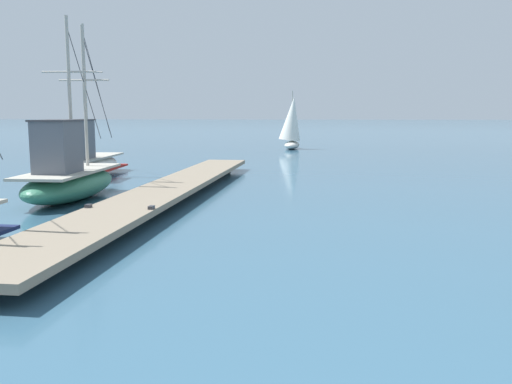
% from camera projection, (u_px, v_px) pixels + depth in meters
% --- Properties ---
extents(floating_dock, '(2.62, 20.06, 0.53)m').
position_uv_depth(floating_dock, '(167.00, 189.00, 17.30)').
color(floating_dock, gray).
rests_on(floating_dock, ground).
extents(fishing_boat_0, '(1.97, 6.55, 6.43)m').
position_uv_depth(fishing_boat_0, '(84.00, 161.00, 23.54)').
color(fishing_boat_0, silver).
rests_on(fishing_boat_0, ground).
extents(fishing_boat_2, '(1.95, 6.61, 5.72)m').
position_uv_depth(fishing_boat_2, '(68.00, 177.00, 17.35)').
color(fishing_boat_2, '#337556').
rests_on(fishing_boat_2, ground).
extents(distant_sailboat, '(2.02, 3.27, 4.32)m').
position_uv_depth(distant_sailboat, '(292.00, 124.00, 41.18)').
color(distant_sailboat, silver).
rests_on(distant_sailboat, ground).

